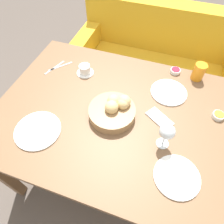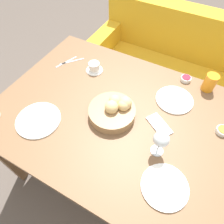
{
  "view_description": "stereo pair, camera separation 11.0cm",
  "coord_description": "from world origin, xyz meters",
  "views": [
    {
      "loc": [
        0.17,
        -0.65,
        1.68
      ],
      "look_at": [
        -0.04,
        -0.03,
        0.8
      ],
      "focal_mm": 32.0,
      "sensor_mm": 36.0,
      "label": 1
    },
    {
      "loc": [
        0.27,
        -0.6,
        1.68
      ],
      "look_at": [
        -0.04,
        -0.03,
        0.8
      ],
      "focal_mm": 32.0,
      "sensor_mm": 36.0,
      "label": 2
    }
  ],
  "objects": [
    {
      "name": "coffee_cup",
      "position": [
        -0.32,
        0.24,
        0.8
      ],
      "size": [
        0.11,
        0.11,
        0.06
      ],
      "color": "white",
      "rests_on": "dining_table"
    },
    {
      "name": "fork_silver",
      "position": [
        -0.54,
        0.22,
        0.77
      ],
      "size": [
        0.07,
        0.17,
        0.0
      ],
      "color": "#B7B7BC",
      "rests_on": "dining_table"
    },
    {
      "name": "dining_table",
      "position": [
        0.0,
        0.0,
        0.68
      ],
      "size": [
        1.43,
        1.0,
        0.77
      ],
      "color": "brown",
      "rests_on": "ground_plane"
    },
    {
      "name": "cell_phone",
      "position": [
        0.21,
        0.03,
        0.77
      ],
      "size": [
        0.17,
        0.14,
        0.01
      ],
      "color": "silver",
      "rests_on": "dining_table"
    },
    {
      "name": "couch",
      "position": [
        0.06,
        1.03,
        0.3
      ],
      "size": [
        1.54,
        0.7,
        0.85
      ],
      "color": "gold",
      "rests_on": "ground_plane"
    },
    {
      "name": "plate_near_right",
      "position": [
        0.35,
        -0.26,
        0.77
      ],
      "size": [
        0.21,
        0.21,
        0.01
      ],
      "color": "white",
      "rests_on": "dining_table"
    },
    {
      "name": "plate_near_left",
      "position": [
        -0.38,
        -0.25,
        0.77
      ],
      "size": [
        0.24,
        0.24,
        0.01
      ],
      "color": "white",
      "rests_on": "dining_table"
    },
    {
      "name": "jam_bowl_berry",
      "position": [
        0.24,
        0.44,
        0.78
      ],
      "size": [
        0.07,
        0.07,
        0.03
      ],
      "color": "white",
      "rests_on": "dining_table"
    },
    {
      "name": "wine_glass",
      "position": [
        0.26,
        -0.11,
        0.88
      ],
      "size": [
        0.08,
        0.08,
        0.16
      ],
      "color": "silver",
      "rests_on": "dining_table"
    },
    {
      "name": "jam_bowl_honey",
      "position": [
        0.52,
        0.15,
        0.78
      ],
      "size": [
        0.07,
        0.07,
        0.03
      ],
      "color": "white",
      "rests_on": "dining_table"
    },
    {
      "name": "knife_silver",
      "position": [
        -0.51,
        0.25,
        0.77
      ],
      "size": [
        0.12,
        0.14,
        0.0
      ],
      "color": "#B7B7BC",
      "rests_on": "dining_table"
    },
    {
      "name": "juice_glass",
      "position": [
        0.38,
        0.43,
        0.82
      ],
      "size": [
        0.07,
        0.07,
        0.11
      ],
      "color": "orange",
      "rests_on": "dining_table"
    },
    {
      "name": "ground_plane",
      "position": [
        0.0,
        0.0,
        0.0
      ],
      "size": [
        10.0,
        10.0,
        0.0
      ],
      "primitive_type": "plane",
      "color": "#564C44"
    },
    {
      "name": "bread_basket",
      "position": [
        -0.04,
        -0.02,
        0.81
      ],
      "size": [
        0.26,
        0.26,
        0.11
      ],
      "color": "#99754C",
      "rests_on": "dining_table"
    },
    {
      "name": "plate_far_center",
      "position": [
        0.23,
        0.25,
        0.77
      ],
      "size": [
        0.22,
        0.22,
        0.01
      ],
      "color": "white",
      "rests_on": "dining_table"
    }
  ]
}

